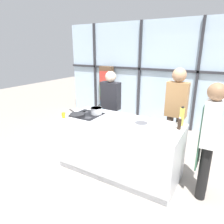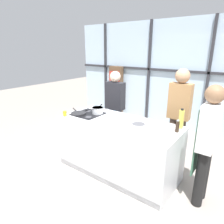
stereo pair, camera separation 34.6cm
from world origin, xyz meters
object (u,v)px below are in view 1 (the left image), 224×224
Objects in this scene: white_plate at (141,133)px; oil_bottle at (182,117)px; chef at (209,135)px; juice_glass_near at (64,115)px; spectator_center_left at (176,108)px; spectator_far_left at (111,104)px; saucepan at (96,111)px; frying_pan at (77,114)px; mixing_bowl at (141,125)px; pepper_grinder at (179,124)px.

oil_bottle is (0.41, 0.62, 0.14)m from white_plate.
juice_glass_near is at bearing 100.86° from chef.
oil_bottle is at bearing 111.63° from spectator_center_left.
oil_bottle reaches higher than juice_glass_near.
juice_glass_near is at bearing 79.87° from spectator_far_left.
chef is 1.03× the size of spectator_far_left.
saucepan is 1.14m from white_plate.
mixing_bowl reaches higher than frying_pan.
chef is 0.43m from pepper_grinder.
chef is 8.82× the size of pepper_grinder.
white_plate is at bearing -123.92° from oil_bottle.
pepper_grinder is at bearing 81.31° from chef.
mixing_bowl is at bearing -10.85° from saucepan.
spectator_far_left is 1.24m from juice_glass_near.
spectator_far_left is at bearing 83.61° from frying_pan.
pepper_grinder reaches higher than frying_pan.
pepper_grinder reaches higher than juice_glass_near.
frying_pan is (-1.51, -1.00, -0.09)m from spectator_center_left.
juice_glass_near is at bearing -164.88° from pepper_grinder.
spectator_center_left reaches higher than mixing_bowl.
spectator_far_left is at bearing 68.94° from chef.
spectator_center_left reaches higher than frying_pan.
pepper_grinder reaches higher than saucepan.
white_plate is 2.92× the size of juice_glass_near.
spectator_far_left is at bearing 79.87° from juice_glass_near.
saucepan reaches higher than white_plate.
pepper_grinder is (1.48, 0.03, 0.02)m from saucepan.
chef reaches higher than oil_bottle.
spectator_far_left is 1.68m from white_plate.
frying_pan is 0.36m from saucepan.
white_plate is at bearing 80.48° from spectator_center_left.
spectator_center_left reaches higher than saucepan.
spectator_far_left is at bearing 100.93° from saucepan.
juice_glass_near reaches higher than white_plate.
white_plate is 1.11× the size of mixing_bowl.
pepper_grinder is at bearing 107.51° from spectator_center_left.
oil_bottle reaches higher than saucepan.
saucepan is 1.41× the size of white_plate.
spectator_far_left is 1.40m from spectator_center_left.
juice_glass_near is at bearing -167.80° from mixing_bowl.
chef reaches higher than juice_glass_near.
frying_pan is 1.66× the size of white_plate.
spectator_center_left is at bearing 107.51° from pepper_grinder.
spectator_center_left is at bearing 111.63° from oil_bottle.
saucepan is 1.25× the size of oil_bottle.
spectator_far_left reaches higher than pepper_grinder.
chef is 5.45× the size of oil_bottle.
white_plate is (1.06, -0.42, -0.06)m from saucepan.
pepper_grinder reaches higher than white_plate.
chef reaches higher than spectator_far_left.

